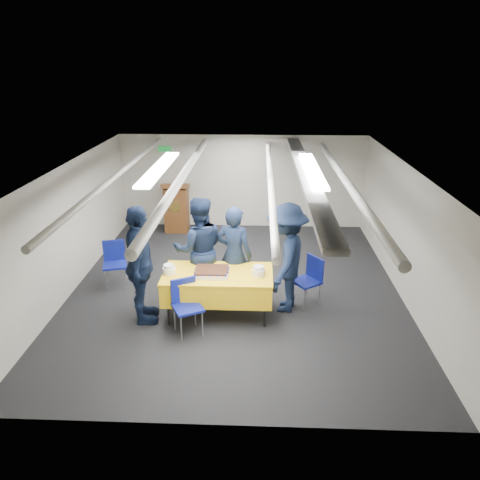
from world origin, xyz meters
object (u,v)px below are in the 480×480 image
chair_near (186,301)px  chair_right (310,276)px  sailor_c (140,266)px  serving_table (218,285)px  chair_left (115,259)px  podium (177,207)px  sailor_d (286,258)px  sheet_cake (212,272)px  sailor_a (234,255)px  sailor_b (199,249)px

chair_near → chair_right: same height
chair_right → sailor_c: bearing=-166.4°
serving_table → chair_left: chair_left is taller
podium → sailor_d: sailor_d is taller
sailor_c → sailor_d: size_ratio=1.05×
serving_table → sheet_cake: (-0.09, -0.05, 0.26)m
chair_right → sailor_a: bearing=177.7°
sailor_b → sailor_c: (-0.83, -0.81, 0.05)m
chair_right → sailor_c: sailor_c is taller
sailor_c → sailor_d: 2.38m
sailor_a → sailor_c: size_ratio=0.90×
chair_left → chair_right: bearing=-9.2°
chair_near → sailor_d: size_ratio=0.46×
sheet_cake → chair_near: (-0.36, -0.45, -0.29)m
serving_table → sailor_d: size_ratio=0.95×
chair_near → sailor_b: 1.17m
sheet_cake → sailor_d: sailor_d is taller
sheet_cake → chair_right: bearing=16.9°
sailor_b → sailor_d: sailor_d is taller
serving_table → sailor_d: bearing=13.4°
sailor_a → chair_near: bearing=73.4°
serving_table → sailor_d: 1.21m
sailor_c → chair_near: bearing=-120.3°
sheet_cake → podium: (-1.27, 4.07, -0.20)m
serving_table → podium: size_ratio=1.42×
chair_right → podium: bearing=129.2°
serving_table → sheet_cake: sheet_cake is taller
chair_right → sailor_a: size_ratio=0.50×
serving_table → sheet_cake: bearing=-149.0°
sailor_b → chair_near: bearing=74.3°
podium → sailor_d: (2.48, -3.75, 0.32)m
chair_near → sailor_a: 1.27m
sailor_c → chair_left: bearing=23.8°
sheet_cake → sailor_b: size_ratio=0.30×
chair_left → sailor_c: 1.56m
chair_near → chair_right: size_ratio=1.00×
serving_table → chair_near: chair_near is taller
chair_left → sailor_d: sailor_d is taller
chair_near → sailor_b: size_ratio=0.47×
sailor_b → sailor_d: 1.53m
chair_right → sailor_a: (-1.31, 0.05, 0.35)m
chair_left → sailor_d: (3.14, -0.76, 0.41)m
chair_near → serving_table: bearing=48.2°
chair_left → sailor_d: bearing=-13.5°
sailor_d → chair_left: bearing=-88.1°
sheet_cake → chair_near: bearing=-128.7°
chair_near → chair_left: 2.19m
chair_near → sailor_c: size_ratio=0.44×
sailor_b → sailor_c: bearing=33.0°
sailor_c → podium: bearing=-7.4°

